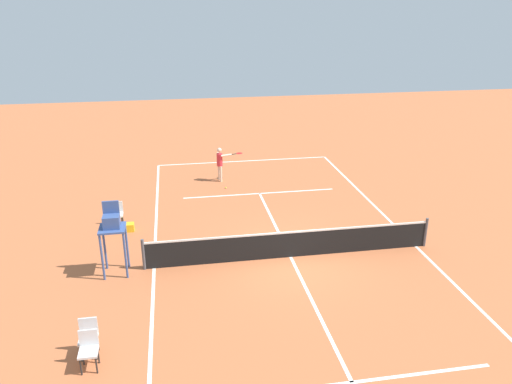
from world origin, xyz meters
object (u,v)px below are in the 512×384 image
object	(u,v)px
player_serving	(221,161)
courtside_chair_far	(89,348)
tennis_ball	(226,188)
courtside_chair_mid	(117,213)
courtside_chair_near	(88,336)
umpire_chair	(112,227)
equipment_bag	(124,228)

from	to	relation	value
player_serving	courtside_chair_far	xyz separation A→B (m)	(4.42, 12.50, -0.45)
tennis_ball	courtside_chair_mid	size ratio (longest dim) A/B	0.07
tennis_ball	courtside_chair_near	size ratio (longest dim) A/B	0.07
umpire_chair	courtside_chair_far	bearing A→B (deg)	87.11
courtside_chair_far	equipment_bag	distance (m)	7.52
courtside_chair_near	equipment_bag	bearing A→B (deg)	-92.25
courtside_chair_mid	courtside_chair_near	bearing A→B (deg)	89.87
tennis_ball	courtside_chair_near	bearing A→B (deg)	67.22
player_serving	tennis_ball	size ratio (longest dim) A/B	24.42
equipment_bag	player_serving	bearing A→B (deg)	-130.15
tennis_ball	umpire_chair	distance (m)	8.37
player_serving	courtside_chair_far	distance (m)	13.27
player_serving	courtside_chair_far	size ratio (longest dim) A/B	1.75
player_serving	equipment_bag	size ratio (longest dim) A/B	2.18
courtside_chair_near	player_serving	bearing A→B (deg)	-110.49
umpire_chair	courtside_chair_mid	bearing A→B (deg)	-85.69
courtside_chair_near	equipment_bag	size ratio (longest dim) A/B	1.25
courtside_chair_near	courtside_chair_far	bearing A→B (deg)	98.32
courtside_chair_near	courtside_chair_mid	world-z (taller)	same
umpire_chair	courtside_chair_near	xyz separation A→B (m)	(0.29, 3.91, -1.07)
tennis_ball	equipment_bag	world-z (taller)	equipment_bag
player_serving	umpire_chair	xyz separation A→B (m)	(4.20, 8.10, 0.62)
courtside_chair_near	courtside_chair_far	size ratio (longest dim) A/B	1.00
player_serving	courtside_chair_mid	world-z (taller)	player_serving
courtside_chair_mid	player_serving	bearing A→B (deg)	-135.19
tennis_ball	courtside_chair_far	world-z (taller)	courtside_chair_far
player_serving	courtside_chair_mid	xyz separation A→B (m)	(4.47, 4.44, -0.45)
tennis_ball	umpire_chair	xyz separation A→B (m)	(4.29, 7.01, 1.57)
player_serving	courtside_chair_mid	distance (m)	6.32
player_serving	tennis_ball	xyz separation A→B (m)	(-0.10, 1.09, -0.95)
player_serving	courtside_chair_mid	bearing A→B (deg)	-62.84
umpire_chair	equipment_bag	bearing A→B (deg)	-89.67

